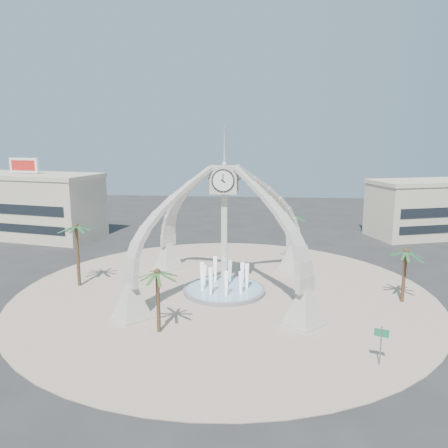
# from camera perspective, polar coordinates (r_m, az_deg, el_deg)

# --- Properties ---
(ground) EXTENTS (140.00, 140.00, 0.00)m
(ground) POSITION_cam_1_polar(r_m,az_deg,el_deg) (43.20, 0.04, -8.91)
(ground) COLOR #282828
(ground) RESTS_ON ground
(plaza) EXTENTS (40.00, 40.00, 0.06)m
(plaza) POSITION_cam_1_polar(r_m,az_deg,el_deg) (43.19, 0.04, -8.88)
(plaza) COLOR tan
(plaza) RESTS_ON ground
(clock_tower) EXTENTS (17.94, 17.94, 16.30)m
(clock_tower) POSITION_cam_1_polar(r_m,az_deg,el_deg) (41.41, 0.04, -0.45)
(clock_tower) COLOR beige
(clock_tower) RESTS_ON ground
(fountain) EXTENTS (8.00, 8.00, 3.62)m
(fountain) POSITION_cam_1_polar(r_m,az_deg,el_deg) (43.10, 0.04, -8.55)
(fountain) COLOR gray
(fountain) RESTS_ON ground
(building_nw) EXTENTS (23.75, 13.73, 11.90)m
(building_nw) POSITION_cam_1_polar(r_m,az_deg,el_deg) (72.58, -24.27, 2.29)
(building_nw) COLOR #C0B496
(building_nw) RESTS_ON ground
(building_ne) EXTENTS (21.87, 14.17, 8.60)m
(building_ne) POSITION_cam_1_polar(r_m,az_deg,el_deg) (74.02, 26.04, 1.90)
(building_ne) COLOR #C0B496
(building_ne) RESTS_ON ground
(palm_east) EXTENTS (3.84, 3.84, 5.48)m
(palm_east) POSITION_cam_1_polar(r_m,az_deg,el_deg) (42.59, 22.68, -3.38)
(palm_east) COLOR brown
(palm_east) RESTS_ON ground
(palm_west) EXTENTS (4.15, 4.15, 6.94)m
(palm_west) POSITION_cam_1_polar(r_m,az_deg,el_deg) (45.75, -18.80, -0.36)
(palm_west) COLOR brown
(palm_west) RESTS_ON ground
(palm_north) EXTENTS (4.45, 4.45, 6.50)m
(palm_north) POSITION_cam_1_polar(r_m,az_deg,el_deg) (52.39, 9.05, 1.03)
(palm_north) COLOR brown
(palm_north) RESTS_ON ground
(palm_south) EXTENTS (3.59, 3.59, 5.53)m
(palm_south) POSITION_cam_1_polar(r_m,az_deg,el_deg) (33.56, -8.71, -6.32)
(palm_south) COLOR brown
(palm_south) RESTS_ON ground
(street_sign) EXTENTS (0.97, 0.37, 2.79)m
(street_sign) POSITION_cam_1_polar(r_m,az_deg,el_deg) (31.30, 19.85, -13.80)
(street_sign) COLOR slate
(street_sign) RESTS_ON ground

